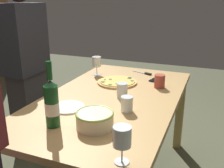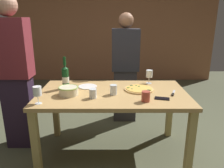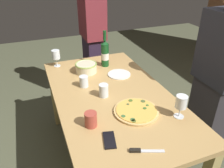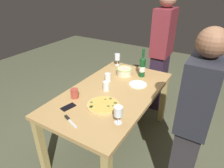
{
  "view_description": "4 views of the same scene",
  "coord_description": "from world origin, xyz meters",
  "px_view_note": "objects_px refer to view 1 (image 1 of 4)",
  "views": [
    {
      "loc": [
        -1.59,
        -0.64,
        1.42
      ],
      "look_at": [
        0.0,
        0.0,
        0.84
      ],
      "focal_mm": 41.64,
      "sensor_mm": 36.0,
      "label": 1
    },
    {
      "loc": [
        -0.01,
        -2.25,
        1.53
      ],
      "look_at": [
        0.0,
        0.0,
        0.84
      ],
      "focal_mm": 35.27,
      "sensor_mm": 36.0,
      "label": 2
    },
    {
      "loc": [
        1.43,
        -0.55,
        1.72
      ],
      "look_at": [
        0.0,
        0.0,
        0.84
      ],
      "focal_mm": 35.84,
      "sensor_mm": 36.0,
      "label": 3
    },
    {
      "loc": [
        1.63,
        0.97,
        1.85
      ],
      "look_at": [
        0.0,
        0.0,
        0.84
      ],
      "focal_mm": 31.42,
      "sensor_mm": 36.0,
      "label": 4
    }
  ],
  "objects_px": {
    "cup_ceramic": "(127,104)",
    "pizza_knife": "(144,73)",
    "wine_bottle": "(52,103)",
    "cell_phone": "(156,80)",
    "serving_bowl": "(95,119)",
    "wine_glass_by_bottle": "(122,138)",
    "pizza": "(117,82)",
    "cup_amber": "(122,90)",
    "person_guest_left": "(27,70)",
    "wine_glass_near_pizza": "(97,63)",
    "dining_table": "(112,108)",
    "side_plate": "(68,107)",
    "cup_spare": "(160,81)"
  },
  "relations": [
    {
      "from": "wine_glass_near_pizza",
      "to": "cup_amber",
      "type": "relative_size",
      "value": 1.6
    },
    {
      "from": "wine_bottle",
      "to": "side_plate",
      "type": "bearing_deg",
      "value": 12.86
    },
    {
      "from": "pizza",
      "to": "wine_bottle",
      "type": "bearing_deg",
      "value": 176.04
    },
    {
      "from": "serving_bowl",
      "to": "cup_ceramic",
      "type": "bearing_deg",
      "value": -19.33
    },
    {
      "from": "pizza_knife",
      "to": "wine_bottle",
      "type": "bearing_deg",
      "value": 170.64
    },
    {
      "from": "pizza",
      "to": "cup_spare",
      "type": "height_order",
      "value": "cup_spare"
    },
    {
      "from": "serving_bowl",
      "to": "wine_glass_by_bottle",
      "type": "relative_size",
      "value": 1.23
    },
    {
      "from": "cell_phone",
      "to": "pizza_knife",
      "type": "distance_m",
      "value": 0.21
    },
    {
      "from": "dining_table",
      "to": "wine_glass_near_pizza",
      "type": "bearing_deg",
      "value": 36.45
    },
    {
      "from": "wine_glass_near_pizza",
      "to": "cup_spare",
      "type": "distance_m",
      "value": 0.61
    },
    {
      "from": "serving_bowl",
      "to": "cup_ceramic",
      "type": "height_order",
      "value": "cup_ceramic"
    },
    {
      "from": "wine_bottle",
      "to": "wine_glass_near_pizza",
      "type": "distance_m",
      "value": 0.99
    },
    {
      "from": "wine_glass_by_bottle",
      "to": "person_guest_left",
      "type": "relative_size",
      "value": 0.11
    },
    {
      "from": "dining_table",
      "to": "wine_glass_near_pizza",
      "type": "height_order",
      "value": "wine_glass_near_pizza"
    },
    {
      "from": "cup_spare",
      "to": "cup_ceramic",
      "type": "bearing_deg",
      "value": 170.07
    },
    {
      "from": "cup_spare",
      "to": "cup_amber",
      "type": "bearing_deg",
      "value": 147.6
    },
    {
      "from": "dining_table",
      "to": "cell_phone",
      "type": "distance_m",
      "value": 0.54
    },
    {
      "from": "pizza",
      "to": "side_plate",
      "type": "distance_m",
      "value": 0.59
    },
    {
      "from": "person_guest_left",
      "to": "wine_glass_near_pizza",
      "type": "bearing_deg",
      "value": 36.31
    },
    {
      "from": "serving_bowl",
      "to": "person_guest_left",
      "type": "distance_m",
      "value": 1.17
    },
    {
      "from": "cup_spare",
      "to": "wine_bottle",
      "type": "bearing_deg",
      "value": 154.77
    },
    {
      "from": "pizza",
      "to": "wine_bottle",
      "type": "relative_size",
      "value": 0.89
    },
    {
      "from": "wine_glass_by_bottle",
      "to": "cup_amber",
      "type": "relative_size",
      "value": 1.62
    },
    {
      "from": "wine_glass_near_pizza",
      "to": "cup_amber",
      "type": "bearing_deg",
      "value": -137.44
    },
    {
      "from": "cell_phone",
      "to": "wine_glass_by_bottle",
      "type": "bearing_deg",
      "value": -70.54
    },
    {
      "from": "dining_table",
      "to": "cup_spare",
      "type": "distance_m",
      "value": 0.44
    },
    {
      "from": "wine_glass_near_pizza",
      "to": "dining_table",
      "type": "bearing_deg",
      "value": -143.55
    },
    {
      "from": "wine_bottle",
      "to": "wine_glass_near_pizza",
      "type": "bearing_deg",
      "value": 11.44
    },
    {
      "from": "cup_ceramic",
      "to": "wine_bottle",
      "type": "bearing_deg",
      "value": 137.05
    },
    {
      "from": "cup_amber",
      "to": "cup_ceramic",
      "type": "height_order",
      "value": "cup_amber"
    },
    {
      "from": "pizza",
      "to": "cup_ceramic",
      "type": "height_order",
      "value": "cup_ceramic"
    },
    {
      "from": "dining_table",
      "to": "person_guest_left",
      "type": "relative_size",
      "value": 1.01
    },
    {
      "from": "wine_bottle",
      "to": "person_guest_left",
      "type": "bearing_deg",
      "value": 46.78
    },
    {
      "from": "dining_table",
      "to": "side_plate",
      "type": "relative_size",
      "value": 7.5
    },
    {
      "from": "pizza",
      "to": "cup_amber",
      "type": "xyz_separation_m",
      "value": [
        -0.28,
        -0.15,
        0.04
      ]
    },
    {
      "from": "pizza",
      "to": "serving_bowl",
      "type": "height_order",
      "value": "serving_bowl"
    },
    {
      "from": "wine_glass_near_pizza",
      "to": "wine_glass_by_bottle",
      "type": "distance_m",
      "value": 1.32
    },
    {
      "from": "cup_spare",
      "to": "wine_glass_near_pizza",
      "type": "bearing_deg",
      "value": 77.98
    },
    {
      "from": "wine_bottle",
      "to": "cup_ceramic",
      "type": "distance_m",
      "value": 0.46
    },
    {
      "from": "dining_table",
      "to": "pizza_knife",
      "type": "relative_size",
      "value": 8.18
    },
    {
      "from": "cup_ceramic",
      "to": "side_plate",
      "type": "xyz_separation_m",
      "value": [
        -0.09,
        0.36,
        -0.04
      ]
    },
    {
      "from": "wine_bottle",
      "to": "person_guest_left",
      "type": "relative_size",
      "value": 0.23
    },
    {
      "from": "dining_table",
      "to": "pizza",
      "type": "relative_size",
      "value": 4.95
    },
    {
      "from": "cup_ceramic",
      "to": "cell_phone",
      "type": "relative_size",
      "value": 0.67
    },
    {
      "from": "wine_glass_near_pizza",
      "to": "wine_bottle",
      "type": "bearing_deg",
      "value": -168.56
    },
    {
      "from": "cup_spare",
      "to": "person_guest_left",
      "type": "xyz_separation_m",
      "value": [
        -0.13,
        1.16,
        0.0
      ]
    },
    {
      "from": "serving_bowl",
      "to": "pizza_knife",
      "type": "height_order",
      "value": "serving_bowl"
    },
    {
      "from": "wine_bottle",
      "to": "cell_phone",
      "type": "distance_m",
      "value": 1.08
    },
    {
      "from": "cup_ceramic",
      "to": "pizza_knife",
      "type": "relative_size",
      "value": 0.49
    },
    {
      "from": "dining_table",
      "to": "wine_glass_near_pizza",
      "type": "xyz_separation_m",
      "value": [
        0.44,
        0.33,
        0.21
      ]
    }
  ]
}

